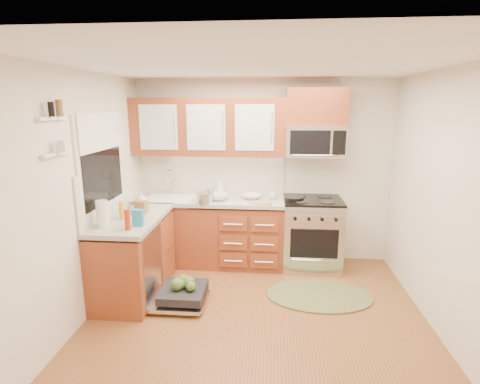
# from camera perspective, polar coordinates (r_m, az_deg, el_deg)

# --- Properties ---
(floor) EXTENTS (3.50, 3.50, 0.00)m
(floor) POSITION_cam_1_polar(r_m,az_deg,el_deg) (4.04, 2.45, -19.23)
(floor) COLOR brown
(floor) RESTS_ON ground
(ceiling) EXTENTS (3.50, 3.50, 0.00)m
(ceiling) POSITION_cam_1_polar(r_m,az_deg,el_deg) (3.43, 2.89, 18.82)
(ceiling) COLOR white
(ceiling) RESTS_ON ground
(wall_back) EXTENTS (3.50, 0.04, 2.50)m
(wall_back) POSITION_cam_1_polar(r_m,az_deg,el_deg) (5.24, 3.46, 3.11)
(wall_back) COLOR silver
(wall_back) RESTS_ON ground
(wall_front) EXTENTS (3.50, 0.04, 2.50)m
(wall_front) POSITION_cam_1_polar(r_m,az_deg,el_deg) (1.89, 0.34, -15.58)
(wall_front) COLOR silver
(wall_front) RESTS_ON ground
(wall_left) EXTENTS (0.04, 3.50, 2.50)m
(wall_left) POSITION_cam_1_polar(r_m,az_deg,el_deg) (4.00, -23.29, -1.11)
(wall_left) COLOR silver
(wall_left) RESTS_ON ground
(wall_right) EXTENTS (0.04, 3.50, 2.50)m
(wall_right) POSITION_cam_1_polar(r_m,az_deg,el_deg) (3.88, 29.47, -2.17)
(wall_right) COLOR silver
(wall_right) RESTS_ON ground
(base_cabinet_back) EXTENTS (2.05, 0.60, 0.85)m
(base_cabinet_back) POSITION_cam_1_polar(r_m,az_deg,el_deg) (5.23, -4.78, -6.29)
(base_cabinet_back) COLOR brown
(base_cabinet_back) RESTS_ON ground
(base_cabinet_left) EXTENTS (0.60, 1.25, 0.85)m
(base_cabinet_left) POSITION_cam_1_polar(r_m,az_deg,el_deg) (4.58, -15.88, -9.65)
(base_cabinet_left) COLOR brown
(base_cabinet_left) RESTS_ON ground
(countertop_back) EXTENTS (2.07, 0.64, 0.05)m
(countertop_back) POSITION_cam_1_polar(r_m,az_deg,el_deg) (5.08, -4.90, -1.27)
(countertop_back) COLOR #BAB4AA
(countertop_back) RESTS_ON base_cabinet_back
(countertop_left) EXTENTS (0.64, 1.27, 0.05)m
(countertop_left) POSITION_cam_1_polar(r_m,az_deg,el_deg) (4.42, -16.14, -3.97)
(countertop_left) COLOR #BAB4AA
(countertop_left) RESTS_ON base_cabinet_left
(backsplash_back) EXTENTS (2.05, 0.02, 0.57)m
(backsplash_back) POSITION_cam_1_polar(r_m,az_deg,el_deg) (5.30, -4.42, 2.77)
(backsplash_back) COLOR silver
(backsplash_back) RESTS_ON ground
(backsplash_left) EXTENTS (0.02, 1.25, 0.57)m
(backsplash_left) POSITION_cam_1_polar(r_m,az_deg,el_deg) (4.46, -19.94, 0.03)
(backsplash_left) COLOR silver
(backsplash_left) RESTS_ON ground
(upper_cabinets) EXTENTS (2.05, 0.35, 0.75)m
(upper_cabinets) POSITION_cam_1_polar(r_m,az_deg,el_deg) (5.06, -4.85, 9.87)
(upper_cabinets) COLOR brown
(upper_cabinets) RESTS_ON ground
(cabinet_over_mw) EXTENTS (0.76, 0.35, 0.47)m
(cabinet_over_mw) POSITION_cam_1_polar(r_m,az_deg,el_deg) (5.01, 11.53, 12.60)
(cabinet_over_mw) COLOR brown
(cabinet_over_mw) RESTS_ON ground
(range) EXTENTS (0.76, 0.64, 0.95)m
(range) POSITION_cam_1_polar(r_m,az_deg,el_deg) (5.15, 10.87, -6.20)
(range) COLOR silver
(range) RESTS_ON ground
(microwave) EXTENTS (0.76, 0.38, 0.40)m
(microwave) POSITION_cam_1_polar(r_m,az_deg,el_deg) (5.01, 11.34, 7.62)
(microwave) COLOR silver
(microwave) RESTS_ON ground
(sink) EXTENTS (0.62, 0.50, 0.26)m
(sink) POSITION_cam_1_polar(r_m,az_deg,el_deg) (5.20, -10.62, -2.25)
(sink) COLOR white
(sink) RESTS_ON ground
(dishwasher) EXTENTS (0.70, 0.60, 0.20)m
(dishwasher) POSITION_cam_1_polar(r_m,az_deg,el_deg) (4.36, -9.14, -15.27)
(dishwasher) COLOR silver
(dishwasher) RESTS_ON ground
(window) EXTENTS (0.03, 1.05, 1.05)m
(window) POSITION_cam_1_polar(r_m,az_deg,el_deg) (4.37, -20.42, 4.30)
(window) COLOR white
(window) RESTS_ON ground
(window_blind) EXTENTS (0.02, 0.96, 0.40)m
(window_blind) POSITION_cam_1_polar(r_m,az_deg,el_deg) (4.33, -20.47, 8.61)
(window_blind) COLOR white
(window_blind) RESTS_ON ground
(shelf_upper) EXTENTS (0.04, 0.40, 0.03)m
(shelf_upper) POSITION_cam_1_polar(r_m,az_deg,el_deg) (3.58, -26.67, 10.01)
(shelf_upper) COLOR white
(shelf_upper) RESTS_ON ground
(shelf_lower) EXTENTS (0.04, 0.40, 0.03)m
(shelf_lower) POSITION_cam_1_polar(r_m,az_deg,el_deg) (3.60, -26.18, 5.25)
(shelf_lower) COLOR white
(shelf_lower) RESTS_ON ground
(rug) EXTENTS (1.40, 1.12, 0.02)m
(rug) POSITION_cam_1_polar(r_m,az_deg,el_deg) (4.58, 11.96, -15.16)
(rug) COLOR brown
(rug) RESTS_ON ground
(skillet) EXTENTS (0.33, 0.33, 0.05)m
(skillet) POSITION_cam_1_polar(r_m,az_deg,el_deg) (4.91, 8.21, -0.97)
(skillet) COLOR black
(skillet) RESTS_ON range
(stock_pot) EXTENTS (0.27, 0.27, 0.13)m
(stock_pot) POSITION_cam_1_polar(r_m,az_deg,el_deg) (4.85, -5.44, -0.86)
(stock_pot) COLOR silver
(stock_pot) RESTS_ON countertop_back
(cutting_board) EXTENTS (0.29, 0.22, 0.02)m
(cutting_board) POSITION_cam_1_polar(r_m,az_deg,el_deg) (4.81, 3.27, -1.65)
(cutting_board) COLOR #AC7A4E
(cutting_board) RESTS_ON countertop_back
(canister) EXTENTS (0.13, 0.13, 0.16)m
(canister) POSITION_cam_1_polar(r_m,az_deg,el_deg) (4.94, -4.49, -0.44)
(canister) COLOR silver
(canister) RESTS_ON countertop_back
(paper_towel_roll) EXTENTS (0.16, 0.16, 0.28)m
(paper_towel_roll) POSITION_cam_1_polar(r_m,az_deg,el_deg) (4.11, -20.21, -3.16)
(paper_towel_roll) COLOR white
(paper_towel_roll) RESTS_ON countertop_left
(mustard_bottle) EXTENTS (0.06, 0.06, 0.19)m
(mustard_bottle) POSITION_cam_1_polar(r_m,az_deg,el_deg) (4.34, -17.54, -2.71)
(mustard_bottle) COLOR gold
(mustard_bottle) RESTS_ON countertop_left
(red_bottle) EXTENTS (0.07, 0.07, 0.21)m
(red_bottle) POSITION_cam_1_polar(r_m,az_deg,el_deg) (3.94, -16.80, -4.08)
(red_bottle) COLOR #A8250E
(red_bottle) RESTS_ON countertop_left
(wooden_box) EXTENTS (0.16, 0.12, 0.15)m
(wooden_box) POSITION_cam_1_polar(r_m,az_deg,el_deg) (4.49, -14.99, -2.26)
(wooden_box) COLOR brown
(wooden_box) RESTS_ON countertop_left
(blue_carton) EXTENTS (0.11, 0.07, 0.18)m
(blue_carton) POSITION_cam_1_polar(r_m,az_deg,el_deg) (4.05, -15.26, -3.80)
(blue_carton) COLOR teal
(blue_carton) RESTS_ON countertop_left
(bowl_a) EXTENTS (0.34, 0.34, 0.06)m
(bowl_a) POSITION_cam_1_polar(r_m,az_deg,el_deg) (5.03, 1.78, -0.70)
(bowl_a) COLOR #999999
(bowl_a) RESTS_ON countertop_back
(bowl_b) EXTENTS (0.30, 0.30, 0.09)m
(bowl_b) POSITION_cam_1_polar(r_m,az_deg,el_deg) (4.98, -3.35, -0.71)
(bowl_b) COLOR #999999
(bowl_b) RESTS_ON countertop_back
(cup) EXTENTS (0.15, 0.15, 0.10)m
(cup) POSITION_cam_1_polar(r_m,az_deg,el_deg) (5.04, 5.01, -0.53)
(cup) COLOR #999999
(cup) RESTS_ON countertop_back
(soap_bottle_a) EXTENTS (0.13, 0.13, 0.26)m
(soap_bottle_a) POSITION_cam_1_polar(r_m,az_deg,el_deg) (5.12, -3.05, 0.65)
(soap_bottle_a) COLOR #999999
(soap_bottle_a) RESTS_ON countertop_back
(soap_bottle_b) EXTENTS (0.10, 0.10, 0.17)m
(soap_bottle_b) POSITION_cam_1_polar(r_m,az_deg,el_deg) (4.50, -16.16, -2.19)
(soap_bottle_b) COLOR #999999
(soap_bottle_b) RESTS_ON countertop_left
(soap_bottle_c) EXTENTS (0.13, 0.13, 0.17)m
(soap_bottle_c) POSITION_cam_1_polar(r_m,az_deg,el_deg) (4.89, -14.84, -0.93)
(soap_bottle_c) COLOR #999999
(soap_bottle_c) RESTS_ON countertop_left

